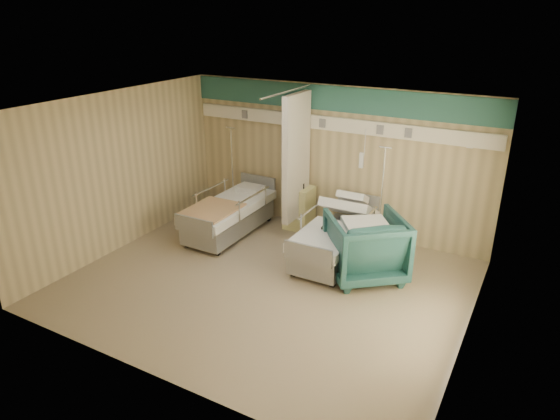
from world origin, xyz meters
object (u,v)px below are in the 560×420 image
at_px(bedside_cabinet, 299,208).
at_px(iv_stand_right, 379,227).
at_px(bed_right, 335,242).
at_px(visitor_armchair, 365,247).
at_px(iv_stand_left, 233,197).
at_px(bed_left, 229,218).

xyz_separation_m(bedside_cabinet, iv_stand_right, (1.65, -0.04, -0.04)).
height_order(bed_right, visitor_armchair, visitor_armchair).
height_order(bedside_cabinet, iv_stand_right, iv_stand_right).
bearing_deg(iv_stand_right, iv_stand_left, -179.97).
distance_m(bed_left, bedside_cabinet, 1.39).
bearing_deg(visitor_armchair, iv_stand_left, -58.80).
bearing_deg(iv_stand_left, visitor_armchair, -19.34).
height_order(bedside_cabinet, visitor_armchair, visitor_armchair).
bearing_deg(bed_right, visitor_armchair, -25.81).
distance_m(bed_right, bed_left, 2.20).
relative_size(bed_left, bedside_cabinet, 2.54).
bearing_deg(bed_left, bedside_cabinet, 40.60).
relative_size(bed_right, iv_stand_left, 1.16).
xyz_separation_m(bed_right, bed_left, (-2.20, 0.00, 0.00)).
bearing_deg(bed_left, iv_stand_left, 119.35).
xyz_separation_m(bed_left, bedside_cabinet, (1.05, 0.90, 0.11)).
height_order(bed_right, iv_stand_left, iv_stand_left).
xyz_separation_m(visitor_armchair, iv_stand_right, (-0.16, 1.17, -0.15)).
bearing_deg(bedside_cabinet, iv_stand_right, -1.55).
distance_m(bed_left, iv_stand_right, 2.83).
distance_m(bed_right, iv_stand_left, 2.81).
distance_m(bed_left, iv_stand_left, 0.98).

